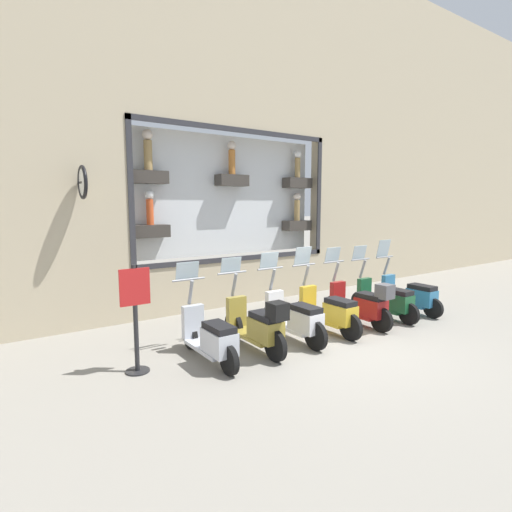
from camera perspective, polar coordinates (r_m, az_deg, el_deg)
name	(u,v)px	position (r m, az deg, el deg)	size (l,w,h in m)	color
ground_plane	(338,342)	(7.65, 11.66, -12.00)	(120.00, 120.00, 0.00)	gray
building_facade	(234,116)	(10.27, -3.13, 19.40)	(1.24, 36.00, 9.15)	tan
scooter_teal_0	(411,295)	(10.02, 21.26, -5.23)	(1.79, 0.61, 1.66)	black
scooter_green_1	(387,300)	(9.32, 18.21, -6.01)	(1.79, 0.61, 1.56)	black
scooter_red_2	(362,304)	(8.61, 14.96, -6.65)	(1.80, 0.60, 1.58)	black
scooter_yellow_3	(330,311)	(8.03, 10.48, -7.78)	(1.80, 0.60, 1.64)	black
scooter_white_4	(295,319)	(7.45, 5.64, -8.88)	(1.80, 0.60, 1.58)	black
scooter_olive_5	(258,325)	(6.88, 0.30, -9.88)	(1.80, 0.60, 1.55)	black
scooter_silver_6	(211,338)	(6.51, -6.47, -11.52)	(1.79, 0.61, 1.54)	black
shop_sign_post	(136,315)	(6.25, -16.82, -8.11)	(0.36, 0.45, 1.64)	#232326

